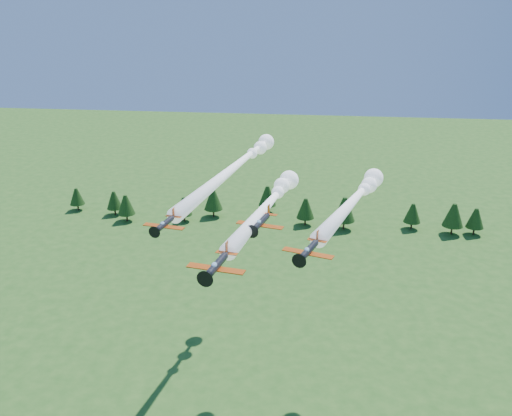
# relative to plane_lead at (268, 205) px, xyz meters

# --- Properties ---
(plane_lead) EXTENTS (12.93, 44.21, 3.70)m
(plane_lead) POSITION_rel_plane_lead_xyz_m (0.00, 0.00, 0.00)
(plane_lead) COLOR black
(plane_lead) RESTS_ON ground
(plane_left) EXTENTS (14.99, 59.08, 3.70)m
(plane_left) POSITION_rel_plane_lead_xyz_m (-8.20, 17.86, 1.65)
(plane_left) COLOR black
(plane_left) RESTS_ON ground
(plane_right) EXTENTS (16.90, 40.62, 3.70)m
(plane_right) POSITION_rel_plane_lead_xyz_m (14.97, 3.43, 0.49)
(plane_right) COLOR black
(plane_right) RESTS_ON ground
(plane_slot) EXTENTS (7.78, 8.58, 2.72)m
(plane_slot) POSITION_rel_plane_lead_xyz_m (-0.27, -8.58, 0.10)
(plane_slot) COLOR black
(plane_slot) RESTS_ON ground
(treeline) EXTENTS (166.47, 20.61, 11.30)m
(treeline) POSITION_rel_plane_lead_xyz_m (1.37, 91.51, -33.92)
(treeline) COLOR #382314
(treeline) RESTS_ON ground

